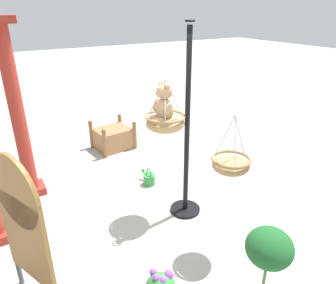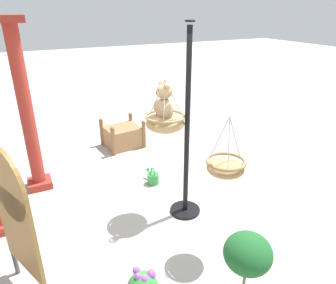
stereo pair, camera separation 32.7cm
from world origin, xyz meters
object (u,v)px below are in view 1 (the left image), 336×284
(hanging_basket_with_teddy, at_px, (165,122))
(watering_can, at_px, (149,179))
(teddy_bear, at_px, (163,105))
(wooden_planter_box, at_px, (113,137))
(display_sign_board, at_px, (22,222))
(hanging_basket_left_high, at_px, (231,164))
(greenhouse_pillar_left, at_px, (18,117))
(display_pole_central, at_px, (186,160))

(hanging_basket_with_teddy, distance_m, watering_can, 1.52)
(teddy_bear, relative_size, wooden_planter_box, 0.62)
(display_sign_board, xyz_separation_m, watering_can, (1.42, -2.05, -0.88))
(hanging_basket_left_high, bearing_deg, greenhouse_pillar_left, 35.54)
(display_pole_central, distance_m, greenhouse_pillar_left, 2.54)
(greenhouse_pillar_left, bearing_deg, watering_can, -113.13)
(hanging_basket_left_high, bearing_deg, wooden_planter_box, 0.76)
(hanging_basket_with_teddy, bearing_deg, display_sign_board, 108.30)
(wooden_planter_box, bearing_deg, teddy_bear, 175.04)
(hanging_basket_with_teddy, height_order, hanging_basket_left_high, hanging_basket_with_teddy)
(display_sign_board, bearing_deg, wooden_planter_box, -33.88)
(hanging_basket_with_teddy, xyz_separation_m, display_sign_board, (-0.63, 1.90, -0.41))
(greenhouse_pillar_left, xyz_separation_m, display_sign_board, (-2.17, 0.30, -0.31))
(display_pole_central, height_order, hanging_basket_left_high, display_pole_central)
(wooden_planter_box, relative_size, display_sign_board, 0.51)
(teddy_bear, height_order, wooden_planter_box, teddy_bear)
(hanging_basket_with_teddy, distance_m, teddy_bear, 0.23)
(display_pole_central, xyz_separation_m, watering_can, (0.94, 0.11, -0.74))
(display_sign_board, bearing_deg, greenhouse_pillar_left, -7.93)
(hanging_basket_with_teddy, xyz_separation_m, watering_can, (0.79, -0.14, -1.29))
(hanging_basket_left_high, relative_size, wooden_planter_box, 0.81)
(hanging_basket_with_teddy, relative_size, display_sign_board, 0.42)
(display_pole_central, height_order, greenhouse_pillar_left, greenhouse_pillar_left)
(hanging_basket_with_teddy, bearing_deg, watering_can, -10.32)
(display_sign_board, relative_size, watering_can, 4.78)
(hanging_basket_with_teddy, xyz_separation_m, greenhouse_pillar_left, (1.54, 1.60, -0.10))
(watering_can, bearing_deg, display_sign_board, 124.81)
(hanging_basket_with_teddy, height_order, greenhouse_pillar_left, greenhouse_pillar_left)
(hanging_basket_with_teddy, xyz_separation_m, hanging_basket_left_high, (-1.03, -0.24, -0.22))
(hanging_basket_left_high, bearing_deg, display_pole_central, -0.78)
(hanging_basket_with_teddy, xyz_separation_m, wooden_planter_box, (2.49, -0.19, -1.15))
(display_pole_central, bearing_deg, hanging_basket_with_teddy, 59.04)
(greenhouse_pillar_left, bearing_deg, teddy_bear, -134.33)
(teddy_bear, xyz_separation_m, hanging_basket_left_high, (-1.03, -0.26, -0.45))
(teddy_bear, distance_m, hanging_basket_left_high, 1.16)
(wooden_planter_box, bearing_deg, watering_can, 178.42)
(wooden_planter_box, distance_m, display_sign_board, 3.82)
(teddy_bear, bearing_deg, hanging_basket_left_high, -165.76)
(watering_can, bearing_deg, hanging_basket_left_high, -177.07)
(hanging_basket_left_high, height_order, watering_can, hanging_basket_left_high)
(display_pole_central, distance_m, hanging_basket_with_teddy, 0.62)
(hanging_basket_with_teddy, distance_m, greenhouse_pillar_left, 2.22)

